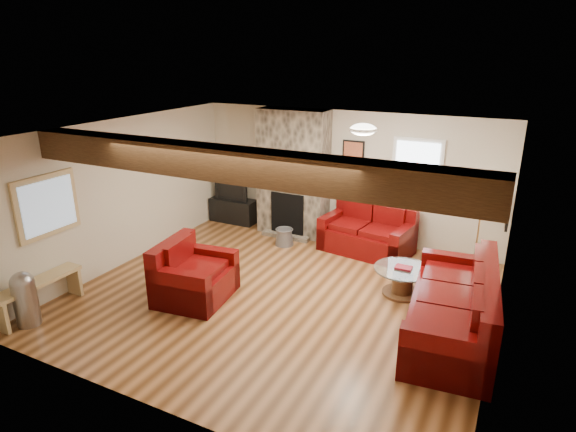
% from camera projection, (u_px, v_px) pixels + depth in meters
% --- Properties ---
extents(room, '(8.00, 8.00, 8.00)m').
position_uv_depth(room, '(279.00, 218.00, 6.94)').
color(room, '#5B3418').
rests_on(room, ground).
extents(floor, '(6.00, 6.00, 0.00)m').
position_uv_depth(floor, '(280.00, 295.00, 7.35)').
color(floor, '#5B3418').
rests_on(floor, ground).
extents(oak_beam, '(6.00, 0.36, 0.38)m').
position_uv_depth(oak_beam, '(229.00, 164.00, 5.54)').
color(oak_beam, black).
rests_on(oak_beam, room).
extents(chimney_breast, '(1.40, 0.67, 2.50)m').
position_uv_depth(chimney_breast, '(293.00, 175.00, 9.48)').
color(chimney_breast, '#342E28').
rests_on(chimney_breast, floor).
extents(back_window, '(0.90, 0.08, 1.10)m').
position_uv_depth(back_window, '(417.00, 169.00, 8.57)').
color(back_window, white).
rests_on(back_window, room).
extents(hatch_window, '(0.08, 1.00, 0.90)m').
position_uv_depth(hatch_window, '(47.00, 206.00, 6.86)').
color(hatch_window, tan).
rests_on(hatch_window, room).
extents(ceiling_dome, '(0.40, 0.40, 0.18)m').
position_uv_depth(ceiling_dome, '(363.00, 131.00, 6.94)').
color(ceiling_dome, beige).
rests_on(ceiling_dome, room).
extents(artwork_back, '(0.42, 0.06, 0.52)m').
position_uv_depth(artwork_back, '(353.00, 154.00, 9.02)').
color(artwork_back, black).
rests_on(artwork_back, room).
extents(artwork_right, '(0.06, 0.55, 0.42)m').
position_uv_depth(artwork_right, '(509.00, 208.00, 5.78)').
color(artwork_right, black).
rests_on(artwork_right, room).
extents(sofa_three, '(1.25, 2.52, 0.94)m').
position_uv_depth(sofa_three, '(452.00, 302.00, 6.20)').
color(sofa_three, '#430604').
rests_on(sofa_three, floor).
extents(loveseat, '(1.73, 1.15, 0.86)m').
position_uv_depth(loveseat, '(367.00, 230.00, 8.82)').
color(loveseat, '#430604').
rests_on(loveseat, floor).
extents(armchair_red, '(1.09, 1.20, 0.88)m').
position_uv_depth(armchair_red, '(195.00, 271.00, 7.14)').
color(armchair_red, '#430604').
rests_on(armchair_red, floor).
extents(coffee_table, '(0.88, 0.88, 0.46)m').
position_uv_depth(coffee_table, '(402.00, 281.00, 7.33)').
color(coffee_table, '#412415').
rests_on(coffee_table, floor).
extents(tv_cabinet, '(1.02, 0.41, 0.51)m').
position_uv_depth(tv_cabinet, '(234.00, 210.00, 10.44)').
color(tv_cabinet, black).
rests_on(tv_cabinet, floor).
extents(television, '(0.79, 0.10, 0.46)m').
position_uv_depth(television, '(233.00, 189.00, 10.29)').
color(television, black).
rests_on(television, tv_cabinet).
extents(floor_lamp, '(0.39, 0.39, 1.52)m').
position_uv_depth(floor_lamp, '(483.00, 198.00, 7.72)').
color(floor_lamp, tan).
rests_on(floor_lamp, floor).
extents(pine_bench, '(0.30, 1.29, 0.48)m').
position_uv_depth(pine_bench, '(40.00, 296.00, 6.82)').
color(pine_bench, tan).
rests_on(pine_bench, floor).
extents(pedal_bin, '(0.33, 0.33, 0.78)m').
position_uv_depth(pedal_bin, '(25.00, 299.00, 6.46)').
color(pedal_bin, '#96969A').
rests_on(pedal_bin, floor).
extents(coal_bucket, '(0.36, 0.36, 0.33)m').
position_uv_depth(coal_bucket, '(284.00, 237.00, 9.22)').
color(coal_bucket, slate).
rests_on(coal_bucket, floor).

